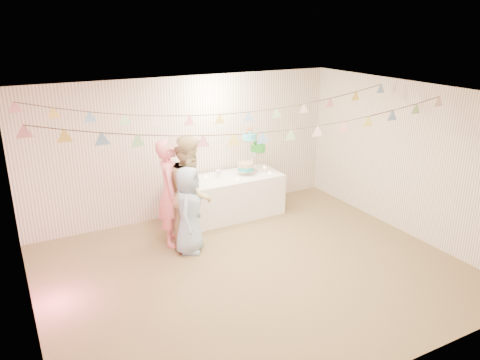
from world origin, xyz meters
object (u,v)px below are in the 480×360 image
table (227,197)px  person_adult_b (190,191)px  cake_stand (252,153)px  person_adult_a (171,193)px  person_child (189,210)px

table → person_adult_b: bearing=-144.4°
table → cake_stand: size_ratio=2.58×
person_adult_a → person_child: (0.14, -0.41, -0.18)m
cake_stand → person_adult_a: bearing=-161.7°
cake_stand → person_adult_b: bearing=-153.5°
person_adult_b → person_adult_a: bearing=88.3°
cake_stand → person_adult_b: person_adult_b is taller
table → cake_stand: cake_stand is taller
person_adult_b → table: bearing=-23.7°
person_adult_a → person_adult_b: person_adult_b is taller
cake_stand → person_adult_b: 1.77m
table → person_adult_a: size_ratio=1.16×
person_adult_a → cake_stand: bearing=-50.1°
table → person_child: person_child is taller
cake_stand → person_child: (-1.71, -1.02, -0.44)m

